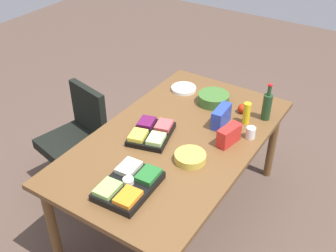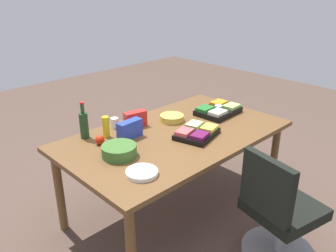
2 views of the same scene
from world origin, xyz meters
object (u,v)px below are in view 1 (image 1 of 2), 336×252
object	(u,v)px
conference_table	(176,146)
office_chair	(77,148)
veggie_tray	(129,185)
chip_bowl	(190,157)
chip_bag_red	(229,135)
apple_red	(242,109)
paper_cup	(251,133)
paper_plate_stack	(184,89)
chip_bag_blue	(221,116)
mustard_bottle	(247,113)
fruit_platter	(151,133)
salad_bowl	(213,98)
wine_bottle	(267,106)

from	to	relation	value
conference_table	office_chair	distance (m)	1.03
veggie_tray	chip_bowl	world-z (taller)	veggie_tray
chip_bag_red	chip_bowl	world-z (taller)	chip_bag_red
conference_table	apple_red	bearing A→B (deg)	-24.45
paper_cup	veggie_tray	bearing A→B (deg)	155.56
conference_table	paper_plate_stack	bearing A→B (deg)	26.59
chip_bag_blue	veggie_tray	bearing A→B (deg)	170.65
chip_bag_red	chip_bag_blue	bearing A→B (deg)	40.02
apple_red	mustard_bottle	xyz separation A→B (m)	(-0.12, -0.09, 0.05)
conference_table	fruit_platter	bearing A→B (deg)	117.54
chip_bag_red	salad_bowl	size ratio (longest dim) A/B	0.76
conference_table	paper_cup	bearing A→B (deg)	-57.04
conference_table	paper_plate_stack	distance (m)	0.73
mustard_bottle	veggie_tray	xyz separation A→B (m)	(-1.10, 0.31, -0.05)
office_chair	apple_red	size ratio (longest dim) A/B	12.01
office_chair	paper_cup	size ratio (longest dim) A/B	10.14
conference_table	fruit_platter	distance (m)	0.22
chip_bag_blue	apple_red	distance (m)	0.26
chip_bag_blue	chip_bowl	bearing A→B (deg)	-177.32
fruit_platter	paper_cup	world-z (taller)	paper_cup
chip_bag_red	apple_red	size ratio (longest dim) A/B	2.63
veggie_tray	apple_red	bearing A→B (deg)	-10.59
paper_cup	mustard_bottle	bearing A→B (deg)	33.79
paper_cup	chip_bowl	size ratio (longest dim) A/B	0.41
chip_bag_red	mustard_bottle	world-z (taller)	mustard_bottle
mustard_bottle	chip_bowl	size ratio (longest dim) A/B	0.81
fruit_platter	apple_red	world-z (taller)	apple_red
wine_bottle	chip_bag_red	bearing A→B (deg)	166.96
chip_bag_blue	chip_bowl	distance (m)	0.52
mustard_bottle	paper_cup	bearing A→B (deg)	-146.21
veggie_tray	salad_bowl	xyz separation A→B (m)	(1.23, 0.04, 0.01)
office_chair	mustard_bottle	xyz separation A→B (m)	(0.58, -1.32, 0.52)
conference_table	mustard_bottle	world-z (taller)	mustard_bottle
conference_table	paper_cup	size ratio (longest dim) A/B	21.68
chip_bag_red	salad_bowl	distance (m)	0.57
paper_cup	wine_bottle	bearing A→B (deg)	0.60
salad_bowl	chip_bowl	distance (m)	0.80
conference_table	paper_cup	distance (m)	0.56
chip_bag_blue	mustard_bottle	world-z (taller)	mustard_bottle
office_chair	chip_bowl	distance (m)	1.27
chip_bag_blue	mustard_bottle	size ratio (longest dim) A/B	1.24
apple_red	chip_bowl	xyz separation A→B (m)	(-0.76, 0.04, -0.01)
paper_cup	chip_bowl	xyz separation A→B (m)	(-0.48, 0.24, -0.02)
paper_plate_stack	paper_cup	xyz separation A→B (m)	(-0.35, -0.79, 0.03)
fruit_platter	wine_bottle	bearing A→B (deg)	-42.14
office_chair	mustard_bottle	distance (m)	1.53
chip_bowl	paper_cup	bearing A→B (deg)	-26.75
office_chair	paper_plate_stack	distance (m)	1.09
fruit_platter	paper_cup	xyz separation A→B (m)	(0.39, -0.63, 0.01)
chip_bag_blue	veggie_tray	size ratio (longest dim) A/B	0.50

